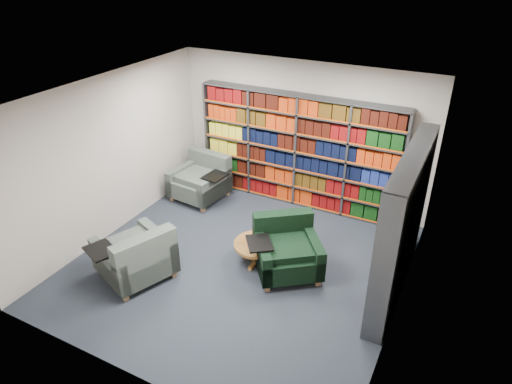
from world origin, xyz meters
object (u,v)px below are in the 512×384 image
at_px(coffee_table, 258,247).
at_px(chair_green_right, 286,250).
at_px(chair_teal_left, 202,180).
at_px(chair_teal_front, 138,259).

bearing_deg(coffee_table, chair_green_right, 6.88).
xyz_separation_m(chair_teal_left, chair_green_right, (2.49, -1.42, -0.00)).
xyz_separation_m(chair_teal_left, coffee_table, (2.02, -1.48, -0.06)).
xyz_separation_m(chair_teal_left, chair_teal_front, (0.57, -2.69, 0.01)).
bearing_deg(chair_teal_left, coffee_table, -36.12).
distance_m(chair_green_right, chair_teal_front, 2.30).
height_order(chair_green_right, chair_teal_front, chair_teal_front).
distance_m(chair_teal_left, coffee_table, 2.51).
height_order(chair_teal_left, chair_green_right, chair_teal_left).
bearing_deg(chair_teal_front, chair_teal_left, 102.05).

